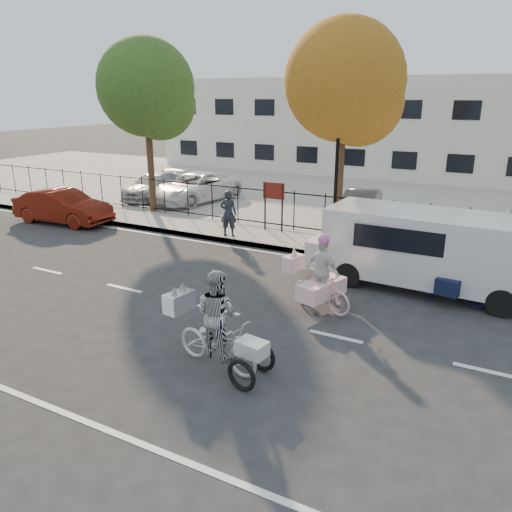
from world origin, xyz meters
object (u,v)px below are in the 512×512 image
Objects in this scene: lot_car_a at (155,186)px; lamppost at (337,154)px; unicorn_bike at (321,282)px; lot_car_b at (196,187)px; white_van at (426,248)px; pedestrian at (228,213)px; red_sedan at (63,207)px; bull_bike at (455,275)px; lot_car_c at (360,205)px; zebra_trike at (217,331)px.

lamppost is at bearing -20.16° from lot_car_a.
unicorn_bike is 0.48× the size of lot_car_a.
white_van is at bearing -18.60° from lot_car_b.
lot_car_b is (-4.50, 4.48, -0.16)m from pedestrian.
unicorn_bike is 3.29m from white_van.
lamppost reaches higher than red_sedan.
lamppost is 0.73× the size of white_van.
red_sedan is at bearing -179.84° from white_van.
lamppost is 2.22× the size of unicorn_bike.
bull_bike is 0.48× the size of red_sedan.
pedestrian is at bearing 169.63° from white_van.
lot_car_c is (-1.69, 8.79, 0.03)m from unicorn_bike.
white_van reaches higher than lot_car_a.
lot_car_b reaches higher than red_sedan.
zebra_trike is 1.16× the size of bull_bike.
red_sedan reaches higher than lot_car_c.
white_van is (-0.83, 0.59, 0.44)m from bull_bike.
pedestrian is (-4.36, 7.64, 0.22)m from zebra_trike.
lamppost is 9.39m from zebra_trike.
pedestrian is at bearing -157.91° from lamppost.
lamppost is 1.20× the size of lot_car_c.
lot_car_b is (-8.85, 12.12, 0.06)m from zebra_trike.
lot_car_a is at bearing 164.43° from lamppost.
bull_bike is at bearing -97.73° from red_sedan.
red_sedan is (-11.53, 6.60, -0.07)m from zebra_trike.
lot_car_c reaches higher than lot_car_a.
white_van is (3.61, -3.00, -1.96)m from lamppost.
unicorn_bike is at bearing -32.97° from lot_car_b.
lot_car_b is (-9.61, 8.69, 0.11)m from unicorn_bike.
zebra_trike is at bearing -44.70° from lot_car_b.
pedestrian is (7.17, 1.04, 0.29)m from red_sedan.
zebra_trike is 1.40× the size of pedestrian.
pedestrian is (-7.06, 1.60, -0.18)m from white_van.
lamppost reaches higher than bull_bike.
unicorn_bike is 0.47× the size of red_sedan.
white_van reaches higher than pedestrian.
unicorn_bike reaches higher than lot_car_a.
white_van is (1.94, 2.61, 0.44)m from unicorn_bike.
unicorn_bike is at bearing -85.50° from lot_car_c.
zebra_trike is 15.01m from lot_car_b.
zebra_trike reaches higher than lot_car_b.
white_van reaches higher than zebra_trike.
lamppost is 11.17m from red_sedan.
lot_car_a is (-6.77, 4.25, -0.24)m from pedestrian.
zebra_trike is at bearing -123.14° from red_sedan.
red_sedan is at bearing -6.43° from pedestrian.
red_sedan is at bearing 69.01° from zebra_trike.
lot_car_c is (3.43, 4.58, -0.23)m from pedestrian.
unicorn_bike is (0.76, 3.43, -0.05)m from zebra_trike.
white_van is at bearing -19.73° from unicorn_bike.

